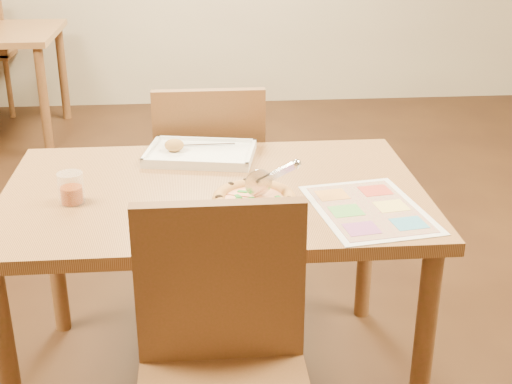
{
  "coord_description": "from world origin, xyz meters",
  "views": [
    {
      "loc": [
        -0.04,
        -2.04,
        1.58
      ],
      "look_at": [
        0.12,
        -0.15,
        0.77
      ],
      "focal_mm": 50.0,
      "sensor_mm": 36.0,
      "label": 1
    }
  ],
  "objects": [
    {
      "name": "appetizer_tray",
      "position": [
        -0.04,
        0.29,
        0.73
      ],
      "size": [
        0.4,
        0.31,
        0.06
      ],
      "rotation": [
        0.0,
        0.0,
        -0.19
      ],
      "color": "white",
      "rests_on": "dining_table"
    },
    {
      "name": "pizza_cutter",
      "position": [
        0.17,
        -0.12,
        0.81
      ],
      "size": [
        0.16,
        0.05,
        0.09
      ],
      "rotation": [
        0.0,
        0.0,
        0.27
      ],
      "color": "silver",
      "rests_on": "pizza"
    },
    {
      "name": "chair_far",
      "position": [
        -0.0,
        0.6,
        0.57
      ],
      "size": [
        0.42,
        0.42,
        0.47
      ],
      "rotation": [
        0.0,
        0.0,
        3.14
      ],
      "color": "brown",
      "rests_on": "ground"
    },
    {
      "name": "chair_near",
      "position": [
        0.0,
        -0.6,
        0.57
      ],
      "size": [
        0.42,
        0.42,
        0.47
      ],
      "color": "brown",
      "rests_on": "ground"
    },
    {
      "name": "glass_tumbler",
      "position": [
        -0.42,
        -0.07,
        0.76
      ],
      "size": [
        0.08,
        0.08,
        0.09
      ],
      "rotation": [
        0.0,
        0.0,
        0.0
      ],
      "color": "#85300A",
      "rests_on": "dining_table"
    },
    {
      "name": "plate",
      "position": [
        0.12,
        -0.15,
        0.73
      ],
      "size": [
        0.31,
        0.31,
        0.01
      ],
      "primitive_type": "cylinder",
      "rotation": [
        0.0,
        0.0,
        -0.27
      ],
      "color": "white",
      "rests_on": "dining_table"
    },
    {
      "name": "menu",
      "position": [
        0.44,
        -0.19,
        0.72
      ],
      "size": [
        0.36,
        0.46,
        0.0
      ],
      "primitive_type": "cube",
      "rotation": [
        0.0,
        0.0,
        0.16
      ],
      "color": "silver",
      "rests_on": "dining_table"
    },
    {
      "name": "pizza",
      "position": [
        0.11,
        -0.15,
        0.75
      ],
      "size": [
        0.24,
        0.24,
        0.04
      ],
      "rotation": [
        0.0,
        0.0,
        -0.37
      ],
      "color": "#DF944C",
      "rests_on": "plate"
    },
    {
      "name": "dining_table",
      "position": [
        0.0,
        0.0,
        0.63
      ],
      "size": [
        1.3,
        0.85,
        0.72
      ],
      "color": "olive",
      "rests_on": "ground"
    }
  ]
}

